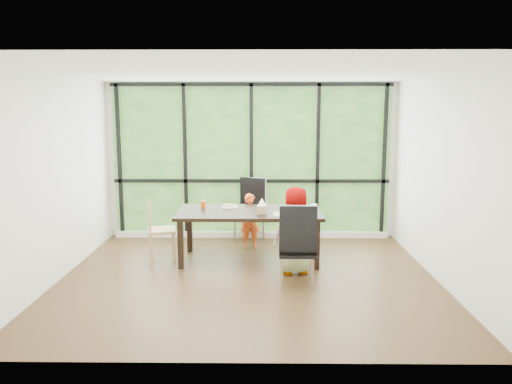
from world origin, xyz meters
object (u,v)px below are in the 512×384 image
at_px(child_older, 294,230).
at_px(tissue_box, 262,209).
at_px(plate_near, 287,213).
at_px(orange_cup, 203,205).
at_px(plate_far, 230,207).
at_px(dining_table, 249,235).
at_px(chair_interior_leather, 297,244).
at_px(child_toddler, 250,221).
at_px(chair_end_beech, 162,230).
at_px(chair_window_leather, 249,211).
at_px(green_cup, 308,211).
at_px(white_mug, 314,207).

xyz_separation_m(child_older, tissue_box, (-0.44, 0.41, 0.21)).
height_order(plate_near, tissue_box, tissue_box).
bearing_deg(orange_cup, plate_far, 5.82).
relative_size(dining_table, plate_near, 9.01).
relative_size(dining_table, chair_interior_leather, 1.96).
height_order(child_toddler, plate_far, child_toddler).
bearing_deg(chair_end_beech, child_older, -119.59).
xyz_separation_m(chair_window_leather, child_older, (0.65, -1.64, 0.06)).
xyz_separation_m(plate_far, plate_near, (0.85, -0.45, -0.00)).
distance_m(plate_far, green_cup, 1.26).
bearing_deg(chair_end_beech, chair_window_leather, -63.28).
bearing_deg(child_older, chair_end_beech, -33.15).
relative_size(chair_interior_leather, plate_near, 4.60).
xyz_separation_m(plate_near, tissue_box, (-0.36, 0.02, 0.05)).
height_order(plate_far, plate_near, same).
distance_m(dining_table, child_older, 0.90).
relative_size(child_older, orange_cup, 11.08).
xyz_separation_m(orange_cup, white_mug, (1.67, -0.14, -0.01)).
xyz_separation_m(dining_table, chair_end_beech, (-1.31, 0.01, 0.08)).
relative_size(plate_near, green_cup, 1.79).
relative_size(chair_interior_leather, white_mug, 11.83).
relative_size(dining_table, chair_window_leather, 1.96).
xyz_separation_m(chair_interior_leather, chair_end_beech, (-1.94, 1.09, -0.09)).
relative_size(plate_far, white_mug, 2.63).
height_order(plate_near, orange_cup, orange_cup).
height_order(dining_table, plate_near, plate_near).
bearing_deg(child_older, child_toddler, -79.04).
height_order(chair_interior_leather, child_toddler, chair_interior_leather).
relative_size(chair_interior_leather, child_toddler, 1.20).
xyz_separation_m(chair_interior_leather, orange_cup, (-1.34, 1.28, 0.26)).
xyz_separation_m(plate_far, orange_cup, (-0.41, -0.04, 0.05)).
relative_size(chair_interior_leather, chair_end_beech, 1.20).
distance_m(white_mug, tissue_box, 0.82).
xyz_separation_m(chair_interior_leather, tissue_box, (-0.45, 0.89, 0.27)).
xyz_separation_m(chair_interior_leather, green_cup, (0.20, 0.78, 0.28)).
relative_size(dining_table, child_toddler, 2.36).
relative_size(white_mug, tissue_box, 0.66).
distance_m(dining_table, chair_window_leather, 1.05).
xyz_separation_m(orange_cup, green_cup, (1.54, -0.51, 0.01)).
bearing_deg(orange_cup, child_toddler, 31.98).
bearing_deg(green_cup, plate_far, 154.21).
height_order(plate_far, white_mug, white_mug).
distance_m(chair_window_leather, orange_cup, 1.11).
height_order(dining_table, child_toddler, child_toddler).
height_order(chair_interior_leather, tissue_box, chair_interior_leather).
bearing_deg(child_older, green_cup, -140.98).
relative_size(child_older, green_cup, 9.22).
height_order(chair_window_leather, green_cup, chair_window_leather).
bearing_deg(child_older, chair_interior_leather, 75.24).
bearing_deg(chair_window_leather, child_older, -48.85).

